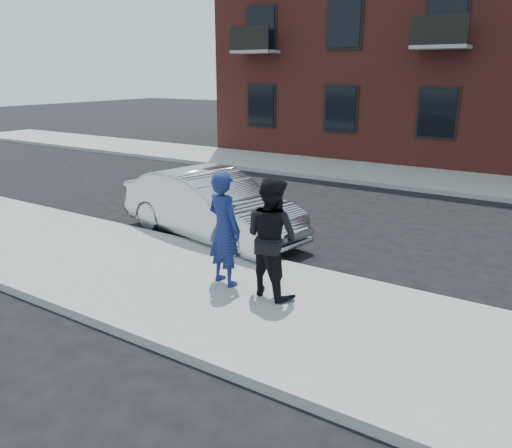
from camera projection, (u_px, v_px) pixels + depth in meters
The scene contains 8 objects.
ground at pixel (228, 295), 8.46m from camera, with size 100.00×100.00×0.00m, color black.
near_sidewalk at pixel (219, 296), 8.23m from camera, with size 50.00×3.50×0.15m, color gray.
near_curb at pixel (275, 263), 9.68m from camera, with size 50.00×0.10×0.15m, color #999691.
far_sidewalk at pixel (416, 178), 17.49m from camera, with size 50.00×3.50×0.15m, color gray.
far_curb at pixel (400, 187), 16.04m from camera, with size 50.00×0.10×0.15m, color #999691.
silver_sedan at pixel (210, 205), 11.19m from camera, with size 1.62×4.64×1.53m, color #B7BABF.
man_hoodie at pixel (224, 229), 8.29m from camera, with size 0.80×0.62×1.94m.
man_peacoat at pixel (271, 237), 7.87m from camera, with size 1.08×0.92×1.94m.
Camera 1 is at (4.59, -6.26, 3.61)m, focal length 35.00 mm.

